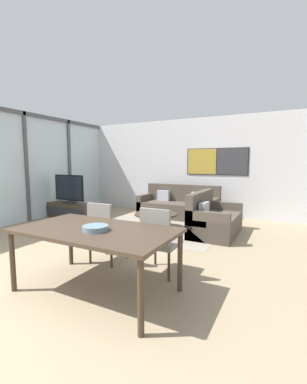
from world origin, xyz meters
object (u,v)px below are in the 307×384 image
(television, at_px, (69,189))
(sofa_side, at_px, (212,221))
(fruit_bowl, at_px, (96,228))
(tv_console, at_px, (70,210))
(dining_chair_left, at_px, (105,230))
(dining_table, at_px, (96,234))
(dining_chair_centre, at_px, (159,238))
(sofa_main, at_px, (179,207))
(coffee_table, at_px, (156,217))

(television, distance_m, sofa_side, 3.97)
(television, bearing_deg, fruit_bowl, -40.78)
(tv_console, xyz_separation_m, dining_chair_left, (2.91, -2.14, 0.30))
(television, xyz_separation_m, dining_table, (3.37, -2.89, -0.10))
(dining_chair_centre, bearing_deg, sofa_side, 87.46)
(television, distance_m, sofa_main, 3.08)
(sofa_side, relative_size, coffee_table, 1.52)
(tv_console, distance_m, sofa_main, 3.04)
(dining_chair_left, bearing_deg, tv_console, 143.72)
(coffee_table, bearing_deg, television, -179.52)
(sofa_main, distance_m, dining_chair_left, 3.60)
(sofa_main, relative_size, dining_chair_centre, 2.34)
(sofa_main, bearing_deg, dining_chair_left, -86.22)
(sofa_main, xyz_separation_m, dining_table, (0.70, -4.34, 0.41))
(tv_console, height_order, coffee_table, tv_console)
(tv_console, bearing_deg, coffee_table, 0.50)
(dining_table, bearing_deg, coffee_table, 103.44)
(tv_console, distance_m, dining_chair_centre, 4.40)
(sofa_main, distance_m, dining_table, 4.41)
(dining_chair_centre, bearing_deg, tv_console, 150.66)
(television, relative_size, fruit_bowl, 3.49)
(sofa_main, relative_size, fruit_bowl, 7.51)
(tv_console, relative_size, dining_table, 0.82)
(television, relative_size, sofa_side, 0.67)
(television, height_order, sofa_side, television)
(sofa_main, bearing_deg, coffee_table, -90.00)
(sofa_side, height_order, coffee_table, sofa_side)
(sofa_main, bearing_deg, sofa_side, -44.83)
(television, bearing_deg, tv_console, -90.00)
(sofa_main, distance_m, fruit_bowl, 4.51)
(sofa_main, relative_size, dining_table, 1.16)
(fruit_bowl, bearing_deg, coffee_table, 104.33)
(dining_chair_left, xyz_separation_m, fruit_bowl, (0.53, -0.83, 0.28))
(sofa_main, height_order, fruit_bowl, sofa_main)
(dining_chair_left, bearing_deg, dining_chair_centre, -0.90)
(dining_table, bearing_deg, dining_chair_centre, 58.11)
(television, relative_size, dining_chair_left, 1.09)
(sofa_side, bearing_deg, coffee_table, 98.03)
(tv_console, distance_m, coffee_table, 2.68)
(sofa_side, xyz_separation_m, dining_chair_left, (-1.02, -2.34, 0.22))
(sofa_side, height_order, dining_chair_centre, dining_chair_centre)
(sofa_main, bearing_deg, fruit_bowl, -80.20)
(fruit_bowl, bearing_deg, television, 139.22)
(tv_console, relative_size, dining_chair_centre, 1.65)
(dining_chair_left, bearing_deg, sofa_main, 93.78)
(dining_table, bearing_deg, sofa_side, 79.67)
(dining_chair_centre, bearing_deg, dining_table, -121.89)
(television, bearing_deg, sofa_side, 2.91)
(dining_chair_centre, height_order, fruit_bowl, dining_chair_centre)
(sofa_main, height_order, dining_chair_centre, dining_chair_centre)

